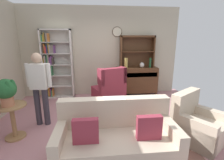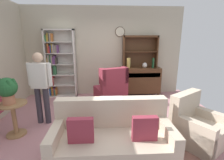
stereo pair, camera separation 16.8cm
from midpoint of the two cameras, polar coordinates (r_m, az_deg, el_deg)
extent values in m
cube|color=#B27A7F|center=(3.78, -2.51, -15.08)|extent=(5.40, 4.60, 0.02)
cube|color=#BCB299|center=(5.44, -4.40, 9.62)|extent=(5.00, 0.06, 2.80)
cylinder|color=beige|center=(5.42, 0.84, 16.31)|extent=(0.28, 0.03, 0.28)
torus|color=#382314|center=(5.42, 0.84, 16.31)|extent=(0.31, 0.02, 0.31)
cube|color=#422816|center=(5.47, 4.04, 10.99)|extent=(0.28, 0.03, 0.36)
cube|color=brown|center=(3.53, 1.26, -17.08)|extent=(2.39, 2.16, 0.01)
cube|color=silver|center=(5.50, -23.45, 4.87)|extent=(0.04, 0.30, 2.10)
cube|color=silver|center=(5.32, -14.51, 5.31)|extent=(0.04, 0.30, 2.10)
cube|color=silver|center=(5.34, -19.99, 16.06)|extent=(0.90, 0.30, 0.04)
cube|color=silver|center=(5.64, -18.21, -5.27)|extent=(0.90, 0.30, 0.04)
cube|color=silver|center=(5.54, -18.75, 5.34)|extent=(0.90, 0.01, 2.10)
cube|color=silver|center=(5.54, -18.49, -1.79)|extent=(0.86, 0.30, 0.02)
cube|color=#284C8C|center=(5.67, -22.22, -4.09)|extent=(0.04, 0.19, 0.21)
cube|color=gold|center=(5.65, -21.81, -3.76)|extent=(0.03, 0.11, 0.27)
cube|color=#CC7233|center=(5.65, -21.43, -3.93)|extent=(0.03, 0.18, 0.24)
cube|color=#723F7F|center=(5.64, -21.08, -3.84)|extent=(0.02, 0.15, 0.26)
cube|color=#337247|center=(5.64, -20.71, -4.16)|extent=(0.04, 0.20, 0.19)
cube|color=#CC7233|center=(5.62, -20.43, -3.92)|extent=(0.02, 0.20, 0.24)
cube|color=silver|center=(5.46, -18.77, 1.61)|extent=(0.86, 0.30, 0.02)
cube|color=#B22D33|center=(5.58, -22.66, -0.50)|extent=(0.02, 0.19, 0.27)
cube|color=#723F7F|center=(5.57, -22.39, -0.41)|extent=(0.02, 0.15, 0.29)
cube|color=#337247|center=(5.56, -21.98, -0.38)|extent=(0.04, 0.14, 0.29)
cube|color=#B22D33|center=(5.54, -21.50, -0.40)|extent=(0.04, 0.23, 0.28)
cube|color=gray|center=(5.54, -21.10, -0.64)|extent=(0.03, 0.11, 0.23)
cube|color=silver|center=(5.40, -19.06, 5.10)|extent=(0.86, 0.30, 0.02)
cube|color=#723F7F|center=(5.51, -22.94, 2.83)|extent=(0.03, 0.13, 0.26)
cube|color=gray|center=(5.50, -22.61, 2.91)|extent=(0.03, 0.20, 0.27)
cube|color=#B22D33|center=(5.49, -22.11, 2.62)|extent=(0.04, 0.18, 0.21)
cube|color=#3F3833|center=(5.48, -21.68, 2.77)|extent=(0.03, 0.11, 0.24)
cube|color=#337247|center=(5.46, -21.27, 3.08)|extent=(0.04, 0.12, 0.29)
cube|color=#337247|center=(5.45, -20.79, 3.08)|extent=(0.03, 0.18, 0.29)
cube|color=silver|center=(5.36, -19.35, 8.65)|extent=(0.86, 0.30, 0.02)
cube|color=gold|center=(5.46, -23.27, 5.96)|extent=(0.03, 0.13, 0.19)
cube|color=gray|center=(5.44, -22.85, 6.39)|extent=(0.04, 0.21, 0.27)
cube|color=#337247|center=(5.43, -22.39, 6.52)|extent=(0.04, 0.10, 0.29)
cube|color=gray|center=(5.42, -21.90, 6.55)|extent=(0.04, 0.16, 0.29)
cube|color=#723F7F|center=(5.41, -21.42, 6.15)|extent=(0.04, 0.18, 0.21)
cube|color=#723F7F|center=(5.40, -21.02, 6.39)|extent=(0.04, 0.23, 0.25)
cube|color=#3F3833|center=(5.39, -20.55, 6.11)|extent=(0.03, 0.24, 0.19)
cube|color=silver|center=(5.34, -19.66, 12.24)|extent=(0.86, 0.30, 0.02)
cube|color=#3F3833|center=(5.43, -23.61, 9.66)|extent=(0.03, 0.19, 0.23)
cube|color=#CC7233|center=(5.41, -23.19, 9.96)|extent=(0.04, 0.12, 0.28)
cube|color=#B22D33|center=(5.40, -22.65, 9.57)|extent=(0.03, 0.23, 0.20)
cube|color=#284C8C|center=(5.39, -22.32, 9.82)|extent=(0.03, 0.12, 0.24)
cube|color=gold|center=(5.38, -21.89, 10.07)|extent=(0.04, 0.12, 0.28)
cube|color=gray|center=(5.37, -21.43, 9.95)|extent=(0.04, 0.23, 0.25)
cube|color=gray|center=(5.36, -20.97, 9.88)|extent=(0.04, 0.11, 0.23)
cube|color=gray|center=(5.35, -20.52, 9.91)|extent=(0.03, 0.11, 0.23)
cube|color=#723F7F|center=(5.34, -20.14, 9.94)|extent=(0.03, 0.20, 0.23)
cube|color=#337247|center=(5.41, -23.92, 13.00)|extent=(0.04, 0.10, 0.19)
cube|color=gold|center=(5.40, -23.54, 13.13)|extent=(0.02, 0.12, 0.21)
cube|color=gold|center=(5.39, -23.20, 13.41)|extent=(0.03, 0.14, 0.26)
cube|color=#3F3833|center=(5.38, -22.79, 13.43)|extent=(0.04, 0.14, 0.25)
cube|color=gray|center=(5.37, -22.39, 13.45)|extent=(0.03, 0.24, 0.25)
cube|color=#CC7233|center=(5.36, -21.99, 13.43)|extent=(0.04, 0.14, 0.24)
cube|color=#4C2D19|center=(5.48, 7.68, 0.13)|extent=(1.30, 0.45, 0.82)
cube|color=#4C2D19|center=(5.34, 1.70, -5.31)|extent=(0.06, 0.06, 0.10)
cube|color=#4C2D19|center=(5.63, 13.91, -4.67)|extent=(0.06, 0.06, 0.10)
cube|color=#4C2D19|center=(5.66, 1.18, -4.13)|extent=(0.06, 0.06, 0.10)
cube|color=#4C2D19|center=(5.94, 12.74, -3.59)|extent=(0.06, 0.06, 0.10)
cube|color=#3D2414|center=(5.23, 8.35, 1.72)|extent=(1.20, 0.01, 0.14)
cube|color=#4C2D19|center=(5.30, 2.16, 9.75)|extent=(0.04, 0.26, 1.00)
cube|color=#4C2D19|center=(5.57, 13.16, 9.61)|extent=(0.04, 0.26, 1.00)
cube|color=#4C2D19|center=(5.39, 7.97, 14.70)|extent=(1.10, 0.26, 0.06)
cube|color=#4C2D19|center=(5.41, 7.80, 9.72)|extent=(1.06, 0.26, 0.02)
cube|color=#4C2D19|center=(5.53, 7.47, 9.83)|extent=(1.10, 0.01, 1.00)
cylinder|color=tan|center=(5.21, 3.93, 5.88)|extent=(0.11, 0.11, 0.32)
ellipsoid|color=beige|center=(5.35, 9.39, 5.14)|extent=(0.15, 0.15, 0.17)
cylinder|color=#194223|center=(5.40, 12.15, 5.86)|extent=(0.07, 0.07, 0.31)
cube|color=beige|center=(2.73, -0.29, -22.39)|extent=(1.81, 0.88, 0.42)
cube|color=beige|center=(2.78, -0.97, -10.90)|extent=(1.80, 0.23, 0.48)
cube|color=beige|center=(2.74, -19.08, -20.84)|extent=(0.15, 0.85, 0.60)
cube|color=beige|center=(2.87, 17.43, -18.98)|extent=(0.15, 0.85, 0.60)
cube|color=maroon|center=(2.42, -11.16, -16.95)|extent=(0.36, 0.11, 0.36)
cube|color=maroon|center=(2.50, 10.73, -15.85)|extent=(0.36, 0.11, 0.36)
cube|color=white|center=(2.69, -0.99, -6.22)|extent=(0.36, 0.19, 0.00)
cube|color=beige|center=(3.50, 26.48, -15.37)|extent=(1.05, 1.06, 0.40)
cube|color=beige|center=(3.42, 22.71, -7.44)|extent=(0.73, 0.56, 0.48)
cube|color=beige|center=(3.21, 24.31, -16.32)|extent=(0.54, 0.73, 0.55)
cube|color=beige|center=(3.72, 28.58, -12.51)|extent=(0.54, 0.73, 0.55)
cube|color=maroon|center=(4.95, -2.31, -4.95)|extent=(1.01, 1.02, 0.42)
cube|color=maroon|center=(4.54, -0.77, 0.20)|extent=(0.80, 0.46, 0.63)
cube|color=maroon|center=(4.71, 2.72, 1.88)|extent=(0.19, 0.30, 0.44)
cube|color=maroon|center=(4.41, -4.95, 1.00)|extent=(0.19, 0.30, 0.44)
cylinder|color=#997047|center=(3.60, -32.74, -7.51)|extent=(0.52, 0.52, 0.03)
cylinder|color=#997047|center=(3.72, -32.04, -12.26)|extent=(0.08, 0.08, 0.63)
cylinder|color=#997047|center=(3.86, -31.42, -16.29)|extent=(0.36, 0.36, 0.03)
cylinder|color=#AD6B4C|center=(3.56, -33.55, -6.16)|extent=(0.21, 0.21, 0.17)
sphere|color=#235B2D|center=(3.49, -34.07, -2.58)|extent=(0.36, 0.36, 0.36)
ellipsoid|color=#235B2D|center=(3.43, -32.27, -1.87)|extent=(0.11, 0.06, 0.25)
ellipsoid|color=#235B2D|center=(3.36, -33.55, -2.33)|extent=(0.11, 0.06, 0.25)
cylinder|color=#38333D|center=(3.97, -25.38, -8.33)|extent=(0.13, 0.13, 0.82)
cylinder|color=#38333D|center=(3.89, -22.97, -8.50)|extent=(0.13, 0.13, 0.82)
cube|color=silver|center=(3.74, -25.23, 1.14)|extent=(0.36, 0.24, 0.52)
sphere|color=tan|center=(3.68, -25.87, 6.91)|extent=(0.22, 0.22, 0.20)
cylinder|color=silver|center=(3.83, -28.24, 1.50)|extent=(0.09, 0.09, 0.48)
cylinder|color=silver|center=(3.64, -22.16, 1.56)|extent=(0.09, 0.09, 0.48)
cube|color=#4C2D19|center=(3.49, -3.49, -10.09)|extent=(0.80, 0.50, 0.03)
cube|color=#4C2D19|center=(3.39, -9.69, -15.05)|extent=(0.05, 0.05, 0.39)
cube|color=#4C2D19|center=(3.42, 3.19, -14.51)|extent=(0.05, 0.05, 0.39)
cube|color=#4C2D19|center=(3.78, -9.38, -11.78)|extent=(0.05, 0.05, 0.39)
cube|color=#4C2D19|center=(3.81, 2.03, -11.34)|extent=(0.05, 0.05, 0.39)
cube|color=#723F7F|center=(3.43, -4.26, -10.06)|extent=(0.17, 0.14, 0.02)
cube|color=#CC7233|center=(3.42, -4.34, -9.79)|extent=(0.20, 0.14, 0.02)
cube|color=gold|center=(3.41, -4.15, -9.39)|extent=(0.19, 0.11, 0.02)
cube|color=#723F7F|center=(3.40, -4.43, -9.05)|extent=(0.16, 0.14, 0.02)
camera|label=1|loc=(0.08, -91.34, -0.34)|focal=26.47mm
camera|label=2|loc=(0.08, 88.66, 0.34)|focal=26.47mm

